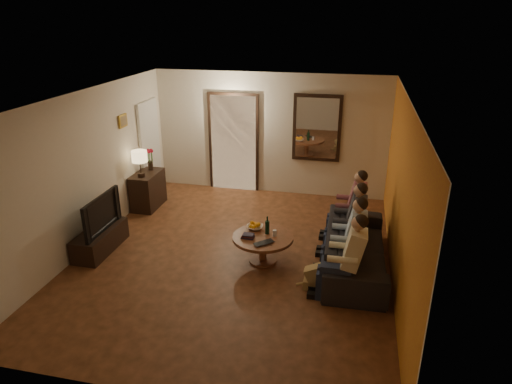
% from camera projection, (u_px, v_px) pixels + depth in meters
% --- Properties ---
extents(floor, '(5.00, 6.00, 0.01)m').
position_uv_depth(floor, '(234.00, 256.00, 7.51)').
color(floor, '#442712').
rests_on(floor, ground).
extents(ceiling, '(5.00, 6.00, 0.01)m').
position_uv_depth(ceiling, '(231.00, 98.00, 6.54)').
color(ceiling, white).
rests_on(ceiling, back_wall).
extents(back_wall, '(5.00, 0.02, 2.60)m').
position_uv_depth(back_wall, '(270.00, 134.00, 9.75)').
color(back_wall, beige).
rests_on(back_wall, floor).
extents(front_wall, '(5.00, 0.02, 2.60)m').
position_uv_depth(front_wall, '(149.00, 291.00, 4.31)').
color(front_wall, beige).
rests_on(front_wall, floor).
extents(left_wall, '(0.02, 6.00, 2.60)m').
position_uv_depth(left_wall, '(87.00, 171.00, 7.53)').
color(left_wall, beige).
rests_on(left_wall, floor).
extents(right_wall, '(0.02, 6.00, 2.60)m').
position_uv_depth(right_wall, '(401.00, 196.00, 6.52)').
color(right_wall, beige).
rests_on(right_wall, floor).
extents(orange_accent, '(0.01, 6.00, 2.60)m').
position_uv_depth(orange_accent, '(401.00, 196.00, 6.52)').
color(orange_accent, gold).
rests_on(orange_accent, right_wall).
extents(kitchen_doorway, '(1.00, 0.06, 2.10)m').
position_uv_depth(kitchen_doorway, '(234.00, 144.00, 9.98)').
color(kitchen_doorway, '#FFE0A5').
rests_on(kitchen_doorway, floor).
extents(door_trim, '(1.12, 0.04, 2.22)m').
position_uv_depth(door_trim, '(234.00, 144.00, 9.97)').
color(door_trim, black).
rests_on(door_trim, floor).
extents(fridge_glimpse, '(0.45, 0.03, 1.70)m').
position_uv_depth(fridge_glimpse, '(245.00, 151.00, 9.99)').
color(fridge_glimpse, silver).
rests_on(fridge_glimpse, floor).
extents(mirror_frame, '(1.00, 0.05, 1.40)m').
position_uv_depth(mirror_frame, '(317.00, 128.00, 9.43)').
color(mirror_frame, black).
rests_on(mirror_frame, back_wall).
extents(mirror_glass, '(0.86, 0.02, 1.26)m').
position_uv_depth(mirror_glass, '(317.00, 128.00, 9.41)').
color(mirror_glass, white).
rests_on(mirror_glass, back_wall).
extents(white_door, '(0.06, 0.85, 2.04)m').
position_uv_depth(white_door, '(150.00, 149.00, 9.71)').
color(white_door, white).
rests_on(white_door, floor).
extents(framed_art, '(0.03, 0.28, 0.24)m').
position_uv_depth(framed_art, '(123.00, 121.00, 8.50)').
color(framed_art, '#B28C33').
rests_on(framed_art, left_wall).
extents(art_canvas, '(0.01, 0.22, 0.18)m').
position_uv_depth(art_canvas, '(124.00, 121.00, 8.50)').
color(art_canvas, brown).
rests_on(art_canvas, left_wall).
extents(dresser, '(0.45, 0.82, 0.73)m').
position_uv_depth(dresser, '(148.00, 190.00, 9.28)').
color(dresser, black).
rests_on(dresser, floor).
extents(table_lamp, '(0.30, 0.30, 0.54)m').
position_uv_depth(table_lamp, '(140.00, 164.00, 8.85)').
color(table_lamp, beige).
rests_on(table_lamp, dresser).
extents(flower_vase, '(0.14, 0.14, 0.44)m').
position_uv_depth(flower_vase, '(150.00, 159.00, 9.26)').
color(flower_vase, '#A91227').
rests_on(flower_vase, dresser).
extents(tv_stand, '(0.45, 1.14, 0.38)m').
position_uv_depth(tv_stand, '(100.00, 240.00, 7.64)').
color(tv_stand, black).
rests_on(tv_stand, floor).
extents(tv, '(1.06, 0.14, 0.61)m').
position_uv_depth(tv, '(96.00, 213.00, 7.46)').
color(tv, black).
rests_on(tv, tv_stand).
extents(sofa, '(2.33, 0.95, 0.67)m').
position_uv_depth(sofa, '(356.00, 248.00, 7.09)').
color(sofa, black).
rests_on(sofa, floor).
extents(person_a, '(0.60, 0.40, 1.20)m').
position_uv_depth(person_a, '(348.00, 261.00, 6.19)').
color(person_a, tan).
rests_on(person_a, sofa).
extents(person_b, '(0.60, 0.40, 1.20)m').
position_uv_depth(person_b, '(350.00, 241.00, 6.74)').
color(person_b, tan).
rests_on(person_b, sofa).
extents(person_c, '(0.60, 0.40, 1.20)m').
position_uv_depth(person_c, '(351.00, 224.00, 7.28)').
color(person_c, tan).
rests_on(person_c, sofa).
extents(person_d, '(0.60, 0.40, 1.20)m').
position_uv_depth(person_d, '(352.00, 209.00, 7.83)').
color(person_d, tan).
rests_on(person_d, sofa).
extents(dog, '(0.57, 0.25, 0.56)m').
position_uv_depth(dog, '(321.00, 273.00, 6.52)').
color(dog, '#A0794A').
rests_on(dog, floor).
extents(coffee_table, '(1.18, 1.18, 0.45)m').
position_uv_depth(coffee_table, '(263.00, 249.00, 7.29)').
color(coffee_table, brown).
rests_on(coffee_table, floor).
extents(bowl, '(0.26, 0.26, 0.06)m').
position_uv_depth(bowl, '(255.00, 227.00, 7.43)').
color(bowl, white).
rests_on(bowl, coffee_table).
extents(oranges, '(0.20, 0.20, 0.08)m').
position_uv_depth(oranges, '(255.00, 223.00, 7.40)').
color(oranges, orange).
rests_on(oranges, bowl).
extents(wine_bottle, '(0.07, 0.07, 0.31)m').
position_uv_depth(wine_bottle, '(267.00, 225.00, 7.23)').
color(wine_bottle, black).
rests_on(wine_bottle, coffee_table).
extents(wine_glass, '(0.06, 0.06, 0.10)m').
position_uv_depth(wine_glass, '(275.00, 233.00, 7.19)').
color(wine_glass, silver).
rests_on(wine_glass, coffee_table).
extents(book_stack, '(0.20, 0.15, 0.07)m').
position_uv_depth(book_stack, '(248.00, 236.00, 7.14)').
color(book_stack, black).
rests_on(book_stack, coffee_table).
extents(laptop, '(0.38, 0.38, 0.03)m').
position_uv_depth(laptop, '(266.00, 244.00, 6.92)').
color(laptop, black).
rests_on(laptop, coffee_table).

